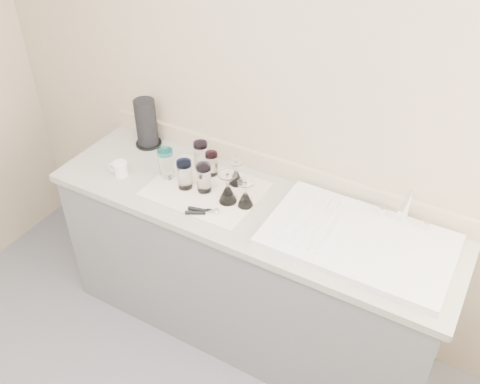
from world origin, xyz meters
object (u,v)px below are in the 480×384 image
Objects in this scene: tumbler_blue at (185,174)px; paper_towel_roll at (146,124)px; tumbler_purple at (212,164)px; tumbler_cyan at (201,155)px; goblet_front_right at (245,197)px; goblet_front_left at (228,192)px; tumbler_magenta at (166,163)px; white_mug at (120,169)px; can_opener at (203,212)px; sink_unit at (359,240)px; tumbler_lavender at (204,178)px; goblet_back_left at (236,176)px.

paper_towel_roll is (-0.41, 0.24, 0.05)m from tumbler_blue.
tumbler_blue is at bearing -109.52° from tumbler_purple.
tumbler_cyan reaches higher than goblet_front_right.
tumbler_blue is (0.03, -0.19, 0.00)m from tumbler_cyan.
goblet_front_left is (0.24, 0.01, -0.02)m from tumbler_blue.
tumbler_magenta is 1.41× the size of white_mug.
tumbler_purple is 0.32m from can_opener.
tumbler_lavender is at bearing -178.28° from sink_unit.
sink_unit is 7.25× the size of white_mug.
sink_unit is 5.37× the size of tumbler_blue.
tumbler_purple is (-0.84, 0.11, 0.05)m from sink_unit.
paper_towel_roll reaches higher than can_opener.
goblet_front_left is 1.05× the size of can_opener.
tumbler_cyan is 0.24m from goblet_back_left.
tumbler_magenta is at bearing -124.56° from tumbler_cyan.
white_mug is at bearing -167.83° from tumbler_lavender.
sink_unit is 6.37× the size of tumbler_purple.
can_opener is 0.71m from paper_towel_roll.
white_mug is at bearing -172.07° from goblet_front_right.
tumbler_cyan is 0.20m from tumbler_lavender.
goblet_front_left is at bearing -19.04° from paper_towel_roll.
tumbler_cyan is 1.09× the size of goblet_front_right.
tumbler_blue is 1.35× the size of white_mug.
tumbler_lavender is 0.92× the size of goblet_front_left.
white_mug is at bearing -168.37° from tumbler_blue.
tumbler_purple is at bearing 153.48° from goblet_front_right.
goblet_front_left is (0.38, -0.02, -0.03)m from tumbler_magenta.
can_opener is at bearing -93.67° from goblet_back_left.
can_opener is at bearing -111.31° from goblet_front_left.
goblet_front_left reaches higher than tumbler_magenta.
goblet_front_right is (0.33, 0.02, -0.03)m from tumbler_blue.
paper_towel_roll is (-0.62, 0.08, 0.08)m from goblet_back_left.
tumbler_purple is at bearing -16.79° from tumbler_cyan.
goblet_front_right reaches higher than can_opener.
sink_unit is 5.45× the size of tumbler_cyan.
tumbler_magenta is 1.16× the size of goblet_front_right.
tumbler_purple is 0.31m from goblet_front_right.
tumbler_cyan is 1.01× the size of tumbler_lavender.
goblet_back_left is 0.63m from paper_towel_roll.
tumbler_purple is at bearing 177.02° from goblet_back_left.
tumbler_magenta is 1.04× the size of can_opener.
tumbler_cyan is 0.42m from white_mug.
sink_unit is 5.50× the size of tumbler_lavender.
tumbler_magenta is at bearing 153.67° from can_opener.
sink_unit is 1.33m from paper_towel_roll.
goblet_front_left is (-0.65, -0.04, 0.04)m from sink_unit.
goblet_front_left is (0.15, -0.02, -0.02)m from tumbler_lavender.
tumbler_cyan is at bearing 127.50° from tumbler_lavender.
goblet_back_left is (0.11, 0.13, -0.03)m from tumbler_lavender.
paper_towel_roll is at bearing 170.92° from tumbler_purple.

